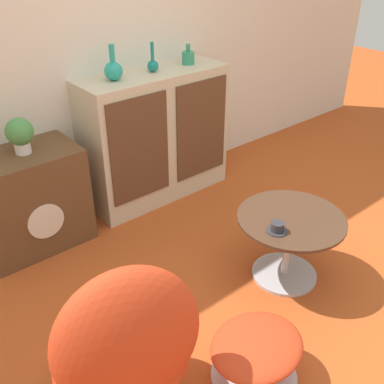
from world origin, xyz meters
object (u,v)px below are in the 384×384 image
egg_chair (126,350)px  tv_console (30,200)px  vase_inner_right (188,57)px  ottoman (256,352)px  teacup (277,228)px  vase_inner_left (153,64)px  potted_plant (20,134)px  sideboard (156,136)px  vase_leftmost (113,70)px  coffee_table (289,237)px

egg_chair → tv_console: bearing=82.4°
vase_inner_right → ottoman: bearing=-120.5°
tv_console → teacup: bearing=-57.5°
vase_inner_left → potted_plant: 1.00m
vase_inner_right → potted_plant: (-1.29, -0.01, -0.23)m
sideboard → tv_console: 1.00m
ottoman → vase_leftmost: (0.36, 1.66, 0.85)m
egg_chair → vase_inner_right: (1.50, 1.42, 0.63)m
vase_inner_left → sideboard: bearing=-131.4°
vase_inner_left → vase_inner_right: (0.31, -0.00, -0.00)m
tv_console → ottoman: (0.33, -1.64, -0.15)m
vase_inner_left → teacup: bearing=-97.2°
sideboard → egg_chair: (-1.18, -1.42, -0.11)m
coffee_table → vase_leftmost: vase_leftmost is taller
ottoman → potted_plant: size_ratio=2.05×
potted_plant → ottoman: bearing=-79.4°
vase_inner_left → vase_leftmost: bearing=-180.0°
vase_leftmost → vase_inner_left: (0.31, 0.00, -0.02)m
vase_leftmost → vase_inner_right: size_ratio=1.60×
ottoman → teacup: teacup is taller
potted_plant → vase_leftmost: bearing=1.2°
sideboard → egg_chair: 1.85m
ottoman → vase_inner_right: 2.10m
tv_console → sideboard: bearing=0.6°
teacup → potted_plant: bearing=121.8°
tv_console → egg_chair: egg_chair is taller
egg_chair → vase_inner_left: (1.19, 1.42, 0.64)m
coffee_table → potted_plant: potted_plant is taller
teacup → sideboard: bearing=82.9°
vase_inner_left → potted_plant: vase_inner_left is taller
coffee_table → potted_plant: bearing=127.4°
egg_chair → potted_plant: bearing=81.5°
coffee_table → vase_inner_left: (0.00, 1.28, 0.72)m
egg_chair → potted_plant: potted_plant is taller
vase_leftmost → vase_inner_right: (0.62, 0.00, -0.02)m
vase_leftmost → egg_chair: bearing=-121.7°
vase_inner_right → teacup: bearing=-110.0°
vase_leftmost → vase_inner_right: vase_leftmost is taller
vase_inner_right → teacup: (-0.48, -1.32, -0.56)m
sideboard → teacup: (-0.16, -1.31, -0.04)m
vase_inner_right → sideboard: bearing=-179.3°
potted_plant → sideboard: bearing=0.6°
vase_inner_left → coffee_table: bearing=-90.2°
tv_console → teacup: 1.55m
vase_inner_left → vase_inner_right: vase_inner_left is taller
vase_inner_left → teacup: vase_inner_left is taller
vase_leftmost → vase_inner_left: bearing=0.0°
egg_chair → potted_plant: (0.21, 1.41, 0.40)m
tv_console → coffee_table: (0.99, -1.27, -0.04)m
coffee_table → potted_plant: (-0.97, 1.27, 0.49)m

